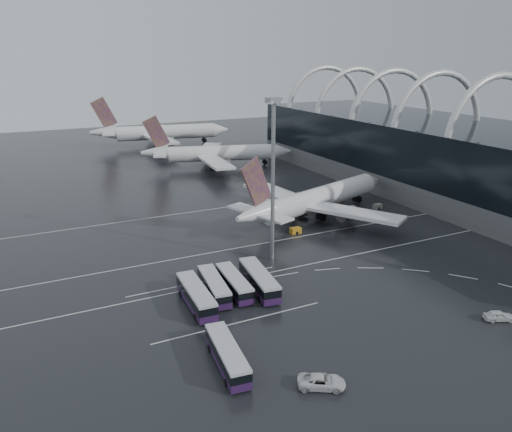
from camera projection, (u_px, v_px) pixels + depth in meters
name	position (u px, v px, depth m)	size (l,w,h in m)	color
ground	(316.00, 258.00, 99.96)	(420.00, 420.00, 0.00)	black
terminal	(465.00, 159.00, 139.35)	(42.00, 160.00, 34.90)	#575A5C
lane_marking_near	(322.00, 262.00, 98.25)	(120.00, 0.25, 0.01)	silver
lane_marking_mid	(286.00, 239.00, 110.18)	(120.00, 0.25, 0.01)	silver
lane_marking_far	(235.00, 206.00, 134.03)	(120.00, 0.25, 0.01)	silver
bus_bay_line_south	(240.00, 322.00, 76.23)	(28.00, 0.25, 0.01)	silver
bus_bay_line_north	(204.00, 281.00, 89.86)	(28.00, 0.25, 0.01)	silver
airliner_main	(315.00, 200.00, 123.08)	(53.08, 46.01, 18.44)	white
airliner_gate_b	(215.00, 154.00, 178.69)	(53.03, 47.04, 18.73)	white
airliner_gate_c	(159.00, 133.00, 220.62)	(60.56, 55.18, 21.60)	white
bus_row_near_a	(196.00, 296.00, 80.57)	(3.78, 13.65, 3.33)	#2A123A
bus_row_near_b	(214.00, 286.00, 84.21)	(4.31, 12.72, 3.07)	#2A123A
bus_row_near_c	(234.00, 283.00, 85.45)	(3.73, 12.47, 3.03)	#2A123A
bus_row_near_d	(259.00, 280.00, 86.15)	(4.83, 13.99, 3.37)	#2A123A
bus_row_far_a	(227.00, 355.00, 65.08)	(4.17, 12.61, 3.05)	#2A123A
van_curve_a	(322.00, 382.00, 61.14)	(2.73, 5.92, 1.65)	silver
van_curve_b	(499.00, 316.00, 76.51)	(1.86, 4.61, 1.57)	silver
floodlight_mast	(273.00, 161.00, 93.24)	(2.42, 2.42, 31.53)	gray
gse_cart_belly_a	(344.00, 209.00, 129.48)	(2.35, 1.39, 1.28)	#BE7F19
gse_cart_belly_b	(340.00, 199.00, 138.12)	(2.02, 1.19, 1.10)	slate
gse_cart_belly_c	(296.00, 230.00, 113.59)	(2.43, 1.44, 1.33)	#BE7F19
gse_cart_belly_d	(378.00, 206.00, 131.55)	(2.27, 1.34, 1.24)	slate
gse_cart_belly_e	(322.00, 206.00, 131.87)	(2.35, 1.39, 1.28)	#BE7F19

